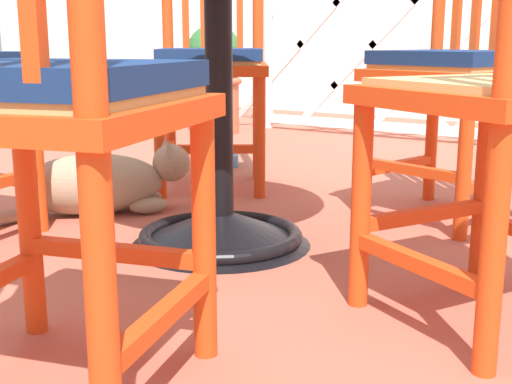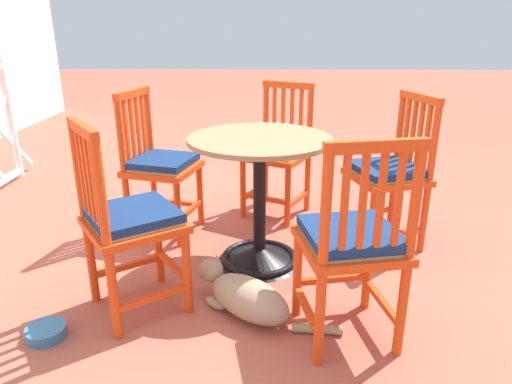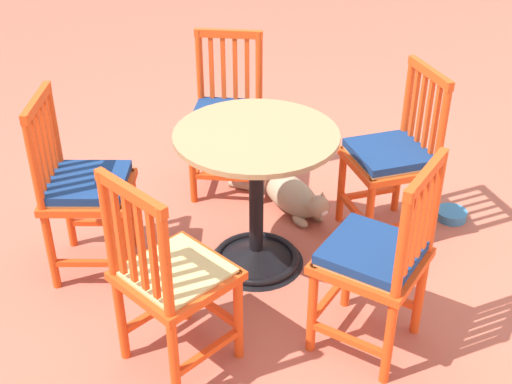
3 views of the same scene
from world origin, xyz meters
name	(u,v)px [view 2 (image 2 of 3)]	position (x,y,z in m)	size (l,w,h in m)	color
ground_plane	(300,275)	(0.00, 0.00, 0.00)	(24.00, 24.00, 0.00)	#AD5642
cafe_table	(259,216)	(0.15, 0.22, 0.28)	(0.76, 0.76, 0.73)	black
orange_chair_at_corner	(278,154)	(0.89, 0.10, 0.43)	(0.54, 0.54, 0.91)	#D64214
orange_chair_facing_out	(160,166)	(0.55, 0.85, 0.45)	(0.49, 0.49, 0.91)	#D64214
orange_chair_near_fence	(129,222)	(-0.32, 0.80, 0.45)	(0.56, 0.56, 0.91)	#D64214
orange_chair_tucked_in	(352,243)	(-0.52, -0.16, 0.45)	(0.47, 0.47, 0.91)	#D64214
orange_chair_by_planter	(390,174)	(0.41, -0.55, 0.45)	(0.50, 0.50, 0.91)	#D64214
tabby_cat	(243,295)	(-0.36, 0.29, 0.10)	(0.44, 0.67, 0.23)	#9E896B
pet_water_bowl	(46,332)	(-0.55, 1.14, 0.03)	(0.17, 0.17, 0.05)	teal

